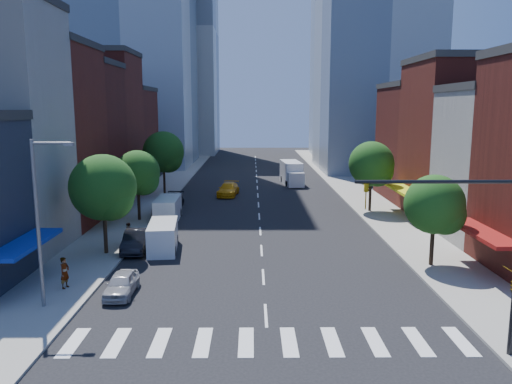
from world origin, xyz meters
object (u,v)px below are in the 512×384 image
at_px(cargo_van_near, 163,237).
at_px(parked_car_front, 122,284).
at_px(taxi, 228,189).
at_px(box_truck, 292,174).
at_px(parked_car_second, 136,241).
at_px(traffic_car_oncoming, 295,172).
at_px(cargo_van_far, 168,209).
at_px(traffic_car_far, 286,171).
at_px(parked_car_rear, 171,201).
at_px(pedestrian_near, 65,273).
at_px(pedestrian_far, 128,233).
at_px(parked_car_third, 166,206).

bearing_deg(cargo_van_near, parked_car_front, -100.85).
height_order(taxi, box_truck, box_truck).
bearing_deg(taxi, cargo_van_near, -92.39).
distance_m(parked_car_second, traffic_car_oncoming, 43.33).
relative_size(cargo_van_far, box_truck, 0.66).
bearing_deg(cargo_van_near, traffic_car_far, 68.34).
bearing_deg(traffic_car_oncoming, parked_car_second, 68.28).
height_order(parked_car_rear, pedestrian_near, pedestrian_near).
height_order(traffic_car_far, pedestrian_far, pedestrian_far).
relative_size(parked_car_second, pedestrian_far, 2.93).
bearing_deg(parked_car_rear, parked_car_second, -84.58).
distance_m(pedestrian_near, pedestrian_far, 9.97).
bearing_deg(parked_car_front, traffic_car_oncoming, 73.13).
bearing_deg(traffic_car_oncoming, parked_car_front, 73.10).
xyz_separation_m(box_truck, pedestrian_far, (-15.40, -31.68, -0.52)).
distance_m(parked_car_front, pedestrian_far, 10.84).
height_order(cargo_van_far, taxi, cargo_van_far).
distance_m(taxi, traffic_car_oncoming, 19.16).
height_order(parked_car_third, taxi, taxi).
bearing_deg(parked_car_second, traffic_car_far, 67.65).
bearing_deg(parked_car_rear, cargo_van_far, -78.21).
bearing_deg(parked_car_third, box_truck, 49.90).
height_order(parked_car_front, parked_car_second, parked_car_second).
height_order(traffic_car_far, box_truck, box_truck).
relative_size(parked_car_second, cargo_van_near, 0.92).
bearing_deg(parked_car_rear, taxi, 57.85).
distance_m(parked_car_second, box_truck, 36.35).
xyz_separation_m(parked_car_second, cargo_van_near, (2.01, 0.13, 0.27)).
height_order(parked_car_third, pedestrian_far, pedestrian_far).
relative_size(parked_car_second, traffic_car_oncoming, 0.98).
distance_m(cargo_van_near, cargo_van_far, 10.30).
height_order(parked_car_third, box_truck, box_truck).
bearing_deg(taxi, parked_car_second, -96.97).
bearing_deg(traffic_car_oncoming, box_truck, 80.31).
bearing_deg(cargo_van_far, cargo_van_near, -83.92).
xyz_separation_m(cargo_van_far, pedestrian_near, (-2.99, -18.53, -0.01)).
height_order(box_truck, pedestrian_near, box_truck).
bearing_deg(pedestrian_near, parked_car_rear, 11.74).
relative_size(parked_car_rear, traffic_car_far, 1.30).
distance_m(traffic_car_oncoming, pedestrian_near, 51.81).
bearing_deg(box_truck, cargo_van_far, -125.96).
xyz_separation_m(parked_car_rear, traffic_car_far, (14.24, 26.64, -0.07)).
distance_m(taxi, pedestrian_near, 33.13).
distance_m(parked_car_rear, traffic_car_oncoming, 28.72).
distance_m(cargo_van_far, taxi, 14.53).
height_order(parked_car_third, parked_car_rear, parked_car_third).
bearing_deg(pedestrian_far, cargo_van_far, -172.01).
bearing_deg(cargo_van_near, box_truck, 63.83).
distance_m(traffic_car_far, pedestrian_near, 53.74).
xyz_separation_m(parked_car_second, cargo_van_far, (0.66, 10.34, 0.30)).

